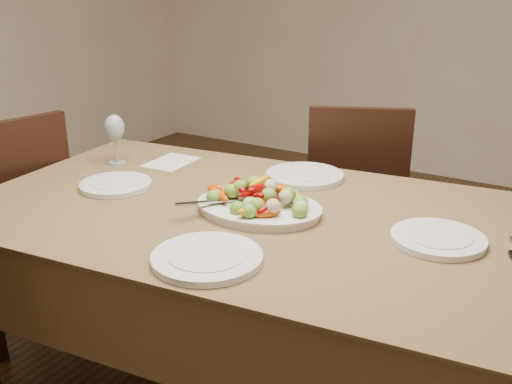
{
  "coord_description": "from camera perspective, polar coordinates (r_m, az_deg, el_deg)",
  "views": [
    {
      "loc": [
        1.09,
        -1.35,
        1.43
      ],
      "look_at": [
        0.24,
        0.05,
        0.82
      ],
      "focal_mm": 40.0,
      "sensor_mm": 36.0,
      "label": 1
    }
  ],
  "objects": [
    {
      "name": "dining_table",
      "position": [
        1.95,
        0.0,
        -12.27
      ],
      "size": [
        1.95,
        1.25,
        0.76
      ],
      "primitive_type": "cube",
      "rotation": [
        0.0,
        0.0,
        0.12
      ],
      "color": "brown",
      "rests_on": "ground"
    },
    {
      "name": "chair_far",
      "position": [
        2.67,
        9.65,
        -0.88
      ],
      "size": [
        0.56,
        0.56,
        0.95
      ],
      "primitive_type": null,
      "rotation": [
        0.0,
        0.0,
        3.58
      ],
      "color": "black",
      "rests_on": "ground"
    },
    {
      "name": "chair_left",
      "position": [
        2.59,
        -23.84,
        -3.08
      ],
      "size": [
        0.48,
        0.48,
        0.95
      ],
      "primitive_type": null,
      "rotation": [
        0.0,
        0.0,
        -1.72
      ],
      "color": "black",
      "rests_on": "ground"
    },
    {
      "name": "serving_platter",
      "position": [
        1.75,
        0.28,
        -1.74
      ],
      "size": [
        0.41,
        0.33,
        0.02
      ],
      "primitive_type": "ellipsoid",
      "rotation": [
        0.0,
        0.0,
        0.12
      ],
      "color": "white",
      "rests_on": "dining_table"
    },
    {
      "name": "roasted_vegetables",
      "position": [
        1.73,
        0.28,
        0.01
      ],
      "size": [
        0.34,
        0.25,
        0.09
      ],
      "primitive_type": null,
      "rotation": [
        0.0,
        0.0,
        0.12
      ],
      "color": "#7B0303",
      "rests_on": "serving_platter"
    },
    {
      "name": "serving_spoon",
      "position": [
        1.73,
        -2.19,
        -0.69
      ],
      "size": [
        0.27,
        0.19,
        0.03
      ],
      "primitive_type": null,
      "rotation": [
        0.0,
        0.0,
        -0.51
      ],
      "color": "#9EA0A8",
      "rests_on": "serving_platter"
    },
    {
      "name": "plate_left",
      "position": [
        2.03,
        -13.84,
        0.69
      ],
      "size": [
        0.24,
        0.24,
        0.02
      ],
      "primitive_type": "cylinder",
      "color": "white",
      "rests_on": "dining_table"
    },
    {
      "name": "plate_right",
      "position": [
        1.64,
        17.74,
        -4.5
      ],
      "size": [
        0.26,
        0.26,
        0.02
      ],
      "primitive_type": "cylinder",
      "color": "white",
      "rests_on": "dining_table"
    },
    {
      "name": "plate_far",
      "position": [
        2.07,
        4.89,
        1.63
      ],
      "size": [
        0.28,
        0.28,
        0.02
      ],
      "primitive_type": "cylinder",
      "color": "white",
      "rests_on": "dining_table"
    },
    {
      "name": "plate_near",
      "position": [
        1.46,
        -4.91,
        -6.6
      ],
      "size": [
        0.29,
        0.29,
        0.02
      ],
      "primitive_type": "cylinder",
      "color": "white",
      "rests_on": "dining_table"
    },
    {
      "name": "wine_glass",
      "position": [
        2.27,
        -13.88,
        5.27
      ],
      "size": [
        0.08,
        0.08,
        0.2
      ],
      "primitive_type": null,
      "color": "#8C99A5",
      "rests_on": "dining_table"
    },
    {
      "name": "menu_card",
      "position": [
        2.27,
        -8.47,
        2.98
      ],
      "size": [
        0.16,
        0.22,
        0.0
      ],
      "primitive_type": "cube",
      "rotation": [
        0.0,
        0.0,
        0.06
      ],
      "color": "silver",
      "rests_on": "dining_table"
    }
  ]
}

